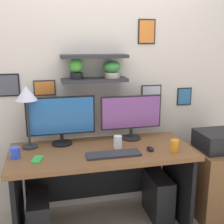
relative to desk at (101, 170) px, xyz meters
name	(u,v)px	position (x,y,z in m)	size (l,w,h in m)	color
back_wall_assembly	(92,73)	(0.00, 0.38, 0.81)	(4.40, 0.24, 2.70)	beige
desk	(101,170)	(0.00, 0.00, 0.00)	(1.55, 0.68, 0.75)	brown
monitor_left	(61,118)	(-0.32, 0.16, 0.45)	(0.60, 0.18, 0.43)	black
monitor_right	(131,115)	(0.32, 0.16, 0.44)	(0.57, 0.18, 0.41)	black
keyboard	(113,154)	(0.07, -0.20, 0.22)	(0.44, 0.14, 0.02)	#2D2D33
computer_mouse	(150,149)	(0.39, -0.17, 0.23)	(0.06, 0.09, 0.03)	black
desk_lamp	(27,98)	(-0.60, 0.13, 0.65)	(0.18, 0.18, 0.54)	#2D2D33
cell_phone	(37,159)	(-0.53, -0.16, 0.22)	(0.07, 0.14, 0.01)	green
coffee_mug	(15,153)	(-0.70, -0.08, 0.26)	(0.08, 0.08, 0.09)	blue
pen_cup	(175,146)	(0.58, -0.23, 0.26)	(0.07, 0.07, 0.10)	orange
water_cup	(118,142)	(0.14, -0.05, 0.27)	(0.07, 0.07, 0.11)	white
drawer_cabinet	(215,181)	(1.10, -0.07, -0.21)	(0.44, 0.50, 0.66)	brown
printer	(219,141)	(1.10, -0.07, 0.21)	(0.38, 0.34, 0.17)	black
computer_tower_left	(39,218)	(-0.55, -0.09, -0.34)	(0.18, 0.40, 0.39)	black
computer_tower_right	(158,196)	(0.55, -0.01, -0.33)	(0.18, 0.40, 0.42)	black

